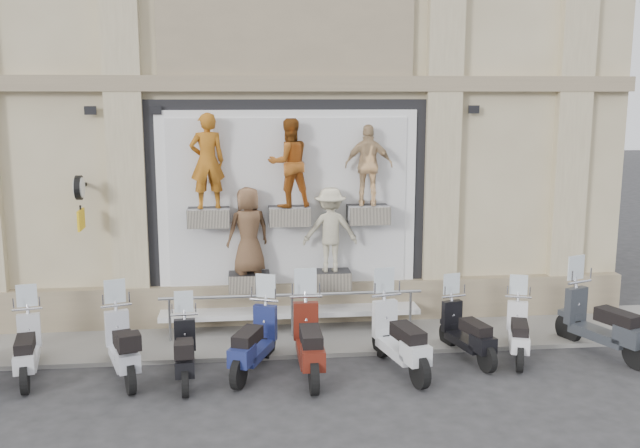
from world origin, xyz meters
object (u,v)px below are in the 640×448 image
at_px(guard_rail, 292,317).
at_px(scooter_h, 468,321).
at_px(scooter_c, 122,334).
at_px(scooter_g, 400,325).
at_px(scooter_f, 309,328).
at_px(scooter_e, 254,328).
at_px(scooter_d, 185,341).
at_px(scooter_b, 26,336).
at_px(scooter_j, 604,310).
at_px(scooter_i, 519,321).
at_px(clock_sign_bracket, 80,195).

bearing_deg(guard_rail, scooter_h, -23.83).
distance_m(scooter_c, scooter_g, 4.62).
bearing_deg(scooter_f, scooter_e, 165.56).
height_order(scooter_c, scooter_d, scooter_c).
bearing_deg(scooter_g, scooter_b, 163.22).
xyz_separation_m(scooter_c, scooter_j, (8.41, 0.13, 0.08)).
relative_size(scooter_i, scooter_j, 0.82).
relative_size(scooter_g, scooter_h, 1.16).
distance_m(clock_sign_bracket, scooter_c, 3.01).
bearing_deg(guard_rail, scooter_g, -45.89).
bearing_deg(scooter_i, scooter_c, -160.45).
height_order(scooter_c, scooter_j, scooter_j).
bearing_deg(scooter_i, scooter_j, 18.11).
height_order(scooter_g, scooter_j, scooter_j).
bearing_deg(scooter_j, guard_rail, 144.05).
bearing_deg(clock_sign_bracket, scooter_c, -63.88).
distance_m(guard_rail, scooter_h, 3.30).
relative_size(scooter_f, scooter_g, 1.01).
bearing_deg(scooter_j, scooter_h, 156.66).
height_order(scooter_b, scooter_i, scooter_b).
bearing_deg(scooter_d, scooter_j, -0.98).
relative_size(clock_sign_bracket, scooter_i, 0.59).
height_order(scooter_e, scooter_i, scooter_e).
height_order(clock_sign_bracket, scooter_c, clock_sign_bracket).
height_order(guard_rail, scooter_c, scooter_c).
bearing_deg(scooter_j, scooter_e, 159.55).
height_order(clock_sign_bracket, scooter_e, clock_sign_bracket).
xyz_separation_m(clock_sign_bracket, scooter_d, (2.01, -2.25, -2.11)).
distance_m(clock_sign_bracket, scooter_f, 5.03).
bearing_deg(scooter_i, scooter_g, -152.54).
bearing_deg(clock_sign_bracket, scooter_i, -13.40).
height_order(clock_sign_bracket, scooter_i, clock_sign_bracket).
bearing_deg(scooter_e, scooter_h, 24.69).
distance_m(guard_rail, scooter_c, 3.31).
distance_m(clock_sign_bracket, scooter_j, 9.77).
bearing_deg(scooter_c, clock_sign_bracket, 98.64).
bearing_deg(scooter_i, guard_rail, 178.82).
relative_size(scooter_e, scooter_h, 1.09).
bearing_deg(scooter_i, scooter_h, -165.77).
relative_size(scooter_e, scooter_j, 0.91).
distance_m(scooter_h, scooter_i, 0.92).
bearing_deg(scooter_j, scooter_i, 158.10).
height_order(scooter_d, scooter_e, scooter_e).
distance_m(guard_rail, scooter_b, 4.70).
xyz_separation_m(guard_rail, scooter_i, (3.93, -1.40, 0.23)).
bearing_deg(scooter_j, scooter_b, 158.17).
xyz_separation_m(scooter_c, scooter_g, (4.62, -0.22, 0.06)).
distance_m(guard_rail, scooter_g, 2.47).
height_order(scooter_d, scooter_h, scooter_h).
bearing_deg(scooter_h, clock_sign_bracket, 151.36).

